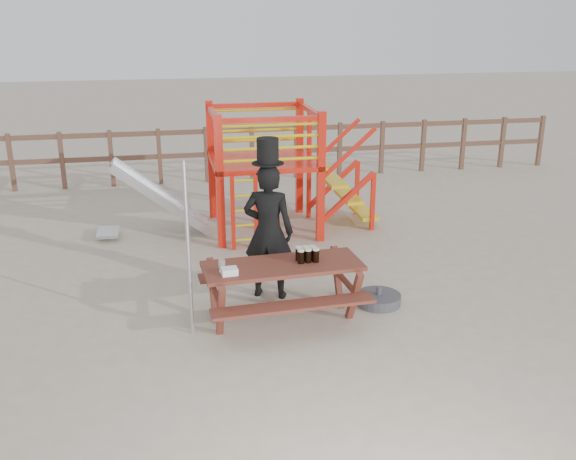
{
  "coord_description": "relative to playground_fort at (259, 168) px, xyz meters",
  "views": [
    {
      "loc": [
        -1.45,
        -6.77,
        3.56
      ],
      "look_at": [
        0.07,
        0.8,
        0.91
      ],
      "focal_mm": 40.0,
      "sensor_mm": 36.0,
      "label": 1
    }
  ],
  "objects": [
    {
      "name": "paper_bag",
      "position": [
        -0.91,
        -3.65,
        -0.31
      ],
      "size": [
        0.19,
        0.15,
        0.08
      ],
      "primitive_type": "cube",
      "rotation": [
        0.0,
        0.0,
        0.08
      ],
      "color": "white",
      "rests_on": "picnic_table"
    },
    {
      "name": "metal_pole",
      "position": [
        -1.35,
        -3.6,
        -0.05
      ],
      "size": [
        0.05,
        0.05,
        2.05
      ],
      "primitive_type": "cylinder",
      "color": "#B2B2B7",
      "rests_on": "ground"
    },
    {
      "name": "man_with_hat",
      "position": [
        -0.3,
        -2.73,
        -0.13
      ],
      "size": [
        0.76,
        0.63,
        2.09
      ],
      "rotation": [
        0.0,
        0.0,
        2.77
      ],
      "color": "black",
      "rests_on": "ground"
    },
    {
      "name": "parasol_base",
      "position": [
        1.03,
        -3.26,
        -1.0
      ],
      "size": [
        0.57,
        0.57,
        0.24
      ],
      "color": "#3B3B41",
      "rests_on": "ground"
    },
    {
      "name": "stout_pints",
      "position": [
        0.05,
        -3.42,
        -0.26
      ],
      "size": [
        0.27,
        0.18,
        0.17
      ],
      "color": "black",
      "rests_on": "picnic_table"
    },
    {
      "name": "playground_fort",
      "position": [
        0.0,
        0.0,
        0.0
      ],
      "size": [
        4.71,
        1.84,
        2.1
      ],
      "color": "red",
      "rests_on": "ground"
    },
    {
      "name": "ground",
      "position": [
        -0.12,
        -3.58,
        -1.07
      ],
      "size": [
        60.0,
        60.0,
        0.0
      ],
      "primitive_type": "plane",
      "color": "#B6A78D",
      "rests_on": "ground"
    },
    {
      "name": "picnic_table",
      "position": [
        -0.26,
        -3.46,
        -0.61
      ],
      "size": [
        1.95,
        1.4,
        0.73
      ],
      "rotation": [
        0.0,
        0.0,
        0.06
      ],
      "color": "maroon",
      "rests_on": "ground"
    },
    {
      "name": "back_fence",
      "position": [
        -0.12,
        3.42,
        -0.34
      ],
      "size": [
        15.09,
        0.09,
        1.2
      ],
      "color": "brown",
      "rests_on": "ground"
    },
    {
      "name": "empty_glasses",
      "position": [
        -0.98,
        -3.55,
        -0.28
      ],
      "size": [
        0.08,
        0.08,
        0.15
      ],
      "color": "silver",
      "rests_on": "picnic_table"
    }
  ]
}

